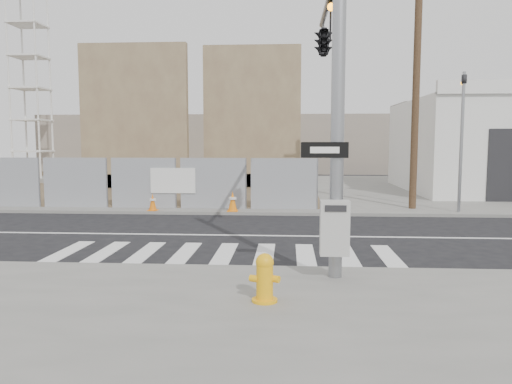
# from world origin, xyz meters

# --- Properties ---
(ground) EXTENTS (100.00, 100.00, 0.00)m
(ground) POSITION_xyz_m (0.00, 0.00, 0.00)
(ground) COLOR black
(ground) RESTS_ON ground
(sidewalk_far) EXTENTS (50.00, 20.00, 0.12)m
(sidewalk_far) POSITION_xyz_m (0.00, 14.00, 0.06)
(sidewalk_far) COLOR slate
(sidewalk_far) RESTS_ON ground
(signal_pole) EXTENTS (0.96, 5.87, 7.00)m
(signal_pole) POSITION_xyz_m (2.49, -2.05, 4.78)
(signal_pole) COLOR gray
(signal_pole) RESTS_ON sidewalk_near
(far_signal_pole) EXTENTS (0.16, 0.20, 5.60)m
(far_signal_pole) POSITION_xyz_m (8.00, 4.60, 3.48)
(far_signal_pole) COLOR gray
(far_signal_pole) RESTS_ON sidewalk_far
(chain_link_fence) EXTENTS (24.60, 0.04, 2.00)m
(chain_link_fence) POSITION_xyz_m (-10.00, 5.00, 1.12)
(chain_link_fence) COLOR gray
(chain_link_fence) RESTS_ON sidewalk_far
(concrete_wall_left) EXTENTS (6.00, 1.30, 8.00)m
(concrete_wall_left) POSITION_xyz_m (-7.00, 13.08, 3.38)
(concrete_wall_left) COLOR brown
(concrete_wall_left) RESTS_ON sidewalk_far
(concrete_wall_right) EXTENTS (5.50, 1.30, 8.00)m
(concrete_wall_right) POSITION_xyz_m (-0.50, 14.08, 3.38)
(concrete_wall_right) COLOR brown
(concrete_wall_right) RESTS_ON sidewalk_far
(crane_tower) EXTENTS (2.60, 2.60, 18.15)m
(crane_tower) POSITION_xyz_m (-15.00, 17.00, 9.02)
(crane_tower) COLOR slate
(crane_tower) RESTS_ON sidewalk_far
(utility_pole_right) EXTENTS (1.60, 0.28, 10.00)m
(utility_pole_right) POSITION_xyz_m (6.50, 5.50, 5.20)
(utility_pole_right) COLOR #4E3824
(utility_pole_right) RESTS_ON sidewalk_far
(fire_hydrant) EXTENTS (0.57, 0.57, 0.82)m
(fire_hydrant) POSITION_xyz_m (1.18, -6.41, 0.52)
(fire_hydrant) COLOR #F4AB0D
(fire_hydrant) RESTS_ON sidewalk_near
(traffic_cone_c) EXTENTS (0.39, 0.39, 0.66)m
(traffic_cone_c) POSITION_xyz_m (-3.63, 4.22, 0.44)
(traffic_cone_c) COLOR orange
(traffic_cone_c) RESTS_ON sidewalk_far
(traffic_cone_d) EXTENTS (0.41, 0.41, 0.77)m
(traffic_cone_d) POSITION_xyz_m (-0.54, 4.22, 0.50)
(traffic_cone_d) COLOR orange
(traffic_cone_d) RESTS_ON sidewalk_far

